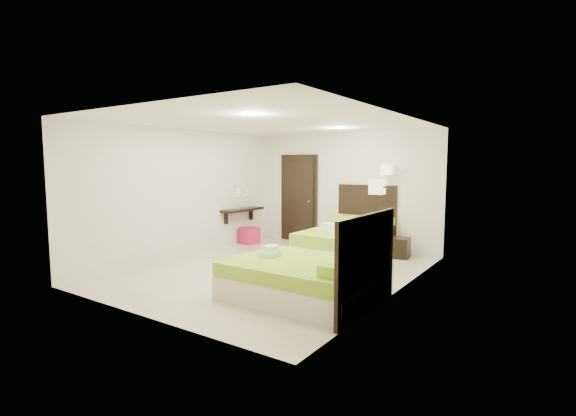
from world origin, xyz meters
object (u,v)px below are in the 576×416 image
Objects in this scene: bed_single at (346,240)px; bed_double at (307,278)px; nightstand at (397,247)px; ottoman at (249,236)px.

bed_single is 1.13× the size of bed_double.
bed_single is 4.99× the size of nightstand.
bed_single is at bearing -155.89° from nightstand.
nightstand is (0.15, 3.27, -0.10)m from bed_double.
bed_double reaches higher than nightstand.
bed_single is 2.83m from bed_double.
nightstand is 3.50m from ottoman.
bed_double is at bearing -100.01° from nightstand.
bed_single is 1.05m from nightstand.
nightstand reaches higher than ottoman.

